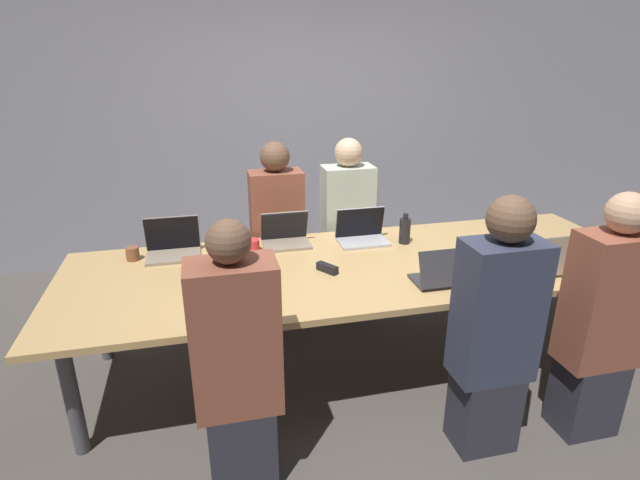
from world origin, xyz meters
TOP-DOWN VIEW (x-y plane):
  - ground_plane at (0.00, 0.00)m, footprint 24.00×24.00m
  - curtain_wall at (0.00, 2.19)m, footprint 12.00×0.06m
  - conference_table at (0.00, 0.00)m, footprint 3.79×1.26m
  - laptop_far_center at (0.12, 0.39)m, footprint 0.36×0.24m
  - person_far_center at (0.15, 0.84)m, footprint 0.40×0.24m
  - bottle_far_center at (0.41, 0.28)m, footprint 0.08×0.08m
  - laptop_near_left at (-0.89, -0.43)m, footprint 0.31×0.23m
  - person_near_left at (-0.88, -0.83)m, footprint 0.40×0.24m
  - laptop_far_midleft at (-0.42, 0.46)m, footprint 0.34×0.24m
  - person_far_midleft at (-0.43, 0.80)m, footprint 0.40×0.24m
  - cup_far_midleft at (-0.66, 0.38)m, footprint 0.09×0.09m
  - laptop_far_left at (-1.19, 0.44)m, footprint 0.36×0.25m
  - cup_far_left at (-1.45, 0.41)m, footprint 0.08×0.08m
  - laptop_near_midright at (0.36, -0.40)m, footprint 0.32×0.23m
  - person_near_midright at (0.42, -0.89)m, footprint 0.40×0.24m
  - laptop_near_right at (1.11, -0.41)m, footprint 0.33×0.25m
  - person_near_right at (1.04, -0.92)m, footprint 0.40×0.24m
  - cup_near_right at (1.36, -0.39)m, footprint 0.10×0.10m
  - bottle_near_right at (0.83, -0.20)m, footprint 0.08×0.08m
  - stapler at (-0.25, -0.07)m, footprint 0.12×0.15m

SIDE VIEW (x-z plane):
  - ground_plane at x=0.00m, z-range 0.00..0.00m
  - person_near_left at x=-0.88m, z-range -0.02..1.36m
  - person_near_right at x=1.04m, z-range -0.02..1.38m
  - person_far_center at x=0.15m, z-range -0.02..1.39m
  - person_far_midleft at x=-0.43m, z-range -0.02..1.39m
  - conference_table at x=0.00m, z-range 0.32..1.06m
  - person_near_midright at x=0.42m, z-range -0.02..1.40m
  - stapler at x=-0.25m, z-range 0.74..0.79m
  - cup_far_midleft at x=-0.66m, z-range 0.74..0.82m
  - cup_far_left at x=-1.45m, z-range 0.74..0.83m
  - cup_near_right at x=1.36m, z-range 0.74..0.84m
  - laptop_near_midright at x=0.36m, z-range 0.69..0.92m
  - laptop_far_midleft at x=-0.42m, z-range 0.69..0.93m
  - laptop_near_left at x=-0.89m, z-range 0.69..0.93m
  - laptop_far_center at x=0.12m, z-range 0.69..0.93m
  - laptop_near_right at x=1.11m, z-range 0.69..0.94m
  - laptop_far_left at x=-1.19m, z-range 0.69..0.94m
  - bottle_far_center at x=0.41m, z-range 0.73..0.95m
  - bottle_near_right at x=0.83m, z-range 0.72..0.98m
  - curtain_wall at x=0.00m, z-range 0.00..2.80m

